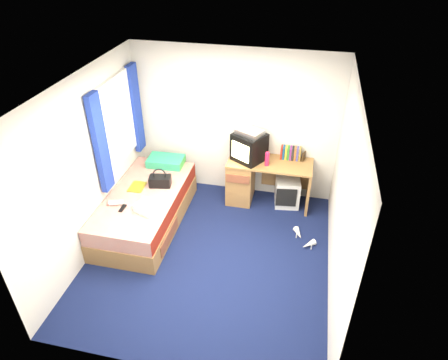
% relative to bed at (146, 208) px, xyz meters
% --- Properties ---
extents(ground, '(3.40, 3.40, 0.00)m').
position_rel_bed_xyz_m(ground, '(1.10, -0.49, -0.27)').
color(ground, '#0C1438').
rests_on(ground, ground).
extents(room_shell, '(3.40, 3.40, 3.40)m').
position_rel_bed_xyz_m(room_shell, '(1.10, -0.49, 1.18)').
color(room_shell, white).
rests_on(room_shell, ground).
extents(bed, '(1.01, 2.00, 0.54)m').
position_rel_bed_xyz_m(bed, '(0.00, 0.00, 0.00)').
color(bed, '#A17543').
rests_on(bed, ground).
extents(pillow, '(0.58, 0.38, 0.12)m').
position_rel_bed_xyz_m(pillow, '(0.05, 0.84, 0.33)').
color(pillow, teal).
rests_on(pillow, bed).
extents(desk, '(1.30, 0.55, 0.75)m').
position_rel_bed_xyz_m(desk, '(1.44, 0.94, 0.14)').
color(desk, '#A17543').
rests_on(desk, ground).
extents(storage_cube, '(0.42, 0.42, 0.47)m').
position_rel_bed_xyz_m(storage_cube, '(2.02, 0.94, -0.03)').
color(storage_cube, silver).
rests_on(storage_cube, ground).
extents(crt_tv, '(0.58, 0.57, 0.43)m').
position_rel_bed_xyz_m(crt_tv, '(1.38, 0.94, 0.70)').
color(crt_tv, black).
rests_on(crt_tv, desk).
extents(vcr, '(0.46, 0.41, 0.07)m').
position_rel_bed_xyz_m(vcr, '(1.38, 0.95, 0.95)').
color(vcr, '#B5B6B8').
rests_on(vcr, crt_tv).
extents(book_row, '(0.31, 0.13, 0.20)m').
position_rel_bed_xyz_m(book_row, '(2.01, 1.11, 0.58)').
color(book_row, maroon).
rests_on(book_row, desk).
extents(picture_frame, '(0.05, 0.12, 0.14)m').
position_rel_bed_xyz_m(picture_frame, '(2.21, 1.10, 0.55)').
color(picture_frame, '#302010').
rests_on(picture_frame, desk).
extents(pink_water_bottle, '(0.08, 0.08, 0.21)m').
position_rel_bed_xyz_m(pink_water_bottle, '(1.68, 0.83, 0.59)').
color(pink_water_bottle, '#F1224B').
rests_on(pink_water_bottle, desk).
extents(aerosol_can, '(0.05, 0.05, 0.18)m').
position_rel_bed_xyz_m(aerosol_can, '(1.56, 1.00, 0.57)').
color(aerosol_can, silver).
rests_on(aerosol_can, desk).
extents(handbag, '(0.34, 0.23, 0.29)m').
position_rel_bed_xyz_m(handbag, '(0.17, 0.25, 0.36)').
color(handbag, black).
rests_on(handbag, bed).
extents(towel, '(0.39, 0.36, 0.11)m').
position_rel_bed_xyz_m(towel, '(0.21, -0.37, 0.32)').
color(towel, silver).
rests_on(towel, bed).
extents(magazine, '(0.22, 0.28, 0.01)m').
position_rel_bed_xyz_m(magazine, '(-0.15, 0.13, 0.28)').
color(magazine, yellow).
rests_on(magazine, bed).
extents(water_bottle, '(0.21, 0.13, 0.07)m').
position_rel_bed_xyz_m(water_bottle, '(-0.26, -0.33, 0.31)').
color(water_bottle, silver).
rests_on(water_bottle, bed).
extents(colour_swatch_fan, '(0.22, 0.16, 0.01)m').
position_rel_bed_xyz_m(colour_swatch_fan, '(0.13, -0.43, 0.28)').
color(colour_swatch_fan, orange).
rests_on(colour_swatch_fan, bed).
extents(remote_control, '(0.05, 0.16, 0.02)m').
position_rel_bed_xyz_m(remote_control, '(-0.14, -0.40, 0.28)').
color(remote_control, black).
rests_on(remote_control, bed).
extents(window_assembly, '(0.11, 1.42, 1.40)m').
position_rel_bed_xyz_m(window_assembly, '(-0.45, 0.41, 1.15)').
color(window_assembly, silver).
rests_on(window_assembly, room_shell).
extents(white_heels, '(0.35, 0.44, 0.09)m').
position_rel_bed_xyz_m(white_heels, '(2.34, 0.09, -0.23)').
color(white_heels, silver).
rests_on(white_heels, ground).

